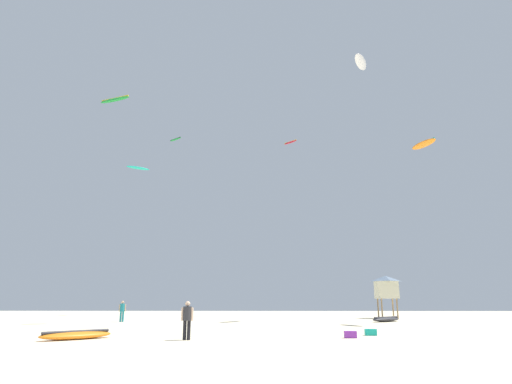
{
  "coord_description": "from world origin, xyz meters",
  "views": [
    {
      "loc": [
        0.85,
        -15.29,
        1.75
      ],
      "look_at": [
        0.0,
        21.83,
        10.93
      ],
      "focal_mm": 30.77,
      "sensor_mm": 36.0,
      "label": 1
    }
  ],
  "objects_px": {
    "lifeguard_tower": "(386,287)",
    "gear_bag": "(371,332)",
    "kite_aloft_2": "(361,62)",
    "kite_aloft_3": "(290,142)",
    "kite_grounded_near": "(76,335)",
    "kite_grounded_mid": "(386,319)",
    "cooler_box": "(350,335)",
    "person_foreground": "(187,317)",
    "person_midground": "(122,310)",
    "kite_aloft_0": "(424,144)",
    "kite_aloft_4": "(175,139)",
    "kite_aloft_1": "(115,100)",
    "kite_aloft_5": "(138,168)"
  },
  "relations": [
    {
      "from": "lifeguard_tower",
      "to": "gear_bag",
      "type": "bearing_deg",
      "value": -107.19
    },
    {
      "from": "kite_aloft_2",
      "to": "kite_aloft_3",
      "type": "height_order",
      "value": "kite_aloft_2"
    },
    {
      "from": "kite_grounded_near",
      "to": "kite_aloft_2",
      "type": "distance_m",
      "value": 38.23
    },
    {
      "from": "kite_grounded_mid",
      "to": "lifeguard_tower",
      "type": "distance_m",
      "value": 8.04
    },
    {
      "from": "kite_grounded_near",
      "to": "lifeguard_tower",
      "type": "relative_size",
      "value": 0.74
    },
    {
      "from": "kite_grounded_near",
      "to": "cooler_box",
      "type": "relative_size",
      "value": 5.48
    },
    {
      "from": "person_foreground",
      "to": "person_midground",
      "type": "xyz_separation_m",
      "value": [
        -8.41,
        16.85,
        -0.01
      ]
    },
    {
      "from": "cooler_box",
      "to": "kite_aloft_0",
      "type": "xyz_separation_m",
      "value": [
        9.21,
        12.83,
        14.24
      ]
    },
    {
      "from": "person_midground",
      "to": "kite_aloft_3",
      "type": "bearing_deg",
      "value": -56.94
    },
    {
      "from": "lifeguard_tower",
      "to": "kite_aloft_4",
      "type": "relative_size",
      "value": 1.91
    },
    {
      "from": "kite_grounded_near",
      "to": "kite_aloft_1",
      "type": "relative_size",
      "value": 0.72
    },
    {
      "from": "lifeguard_tower",
      "to": "kite_aloft_4",
      "type": "distance_m",
      "value": 33.85
    },
    {
      "from": "gear_bag",
      "to": "kite_aloft_3",
      "type": "bearing_deg",
      "value": 94.29
    },
    {
      "from": "kite_aloft_0",
      "to": "kite_aloft_3",
      "type": "distance_m",
      "value": 21.33
    },
    {
      "from": "kite_grounded_near",
      "to": "kite_aloft_4",
      "type": "height_order",
      "value": "kite_aloft_4"
    },
    {
      "from": "person_midground",
      "to": "kite_aloft_0",
      "type": "distance_m",
      "value": 28.71
    },
    {
      "from": "cooler_box",
      "to": "kite_aloft_3",
      "type": "height_order",
      "value": "kite_aloft_3"
    },
    {
      "from": "cooler_box",
      "to": "kite_aloft_4",
      "type": "bearing_deg",
      "value": 115.28
    },
    {
      "from": "person_midground",
      "to": "cooler_box",
      "type": "xyz_separation_m",
      "value": [
        16.03,
        -15.58,
        -0.83
      ]
    },
    {
      "from": "kite_aloft_2",
      "to": "kite_aloft_3",
      "type": "distance_m",
      "value": 13.61
    },
    {
      "from": "cooler_box",
      "to": "kite_aloft_1",
      "type": "height_order",
      "value": "kite_aloft_1"
    },
    {
      "from": "gear_bag",
      "to": "kite_aloft_3",
      "type": "relative_size",
      "value": 0.3
    },
    {
      "from": "kite_grounded_mid",
      "to": "kite_aloft_2",
      "type": "bearing_deg",
      "value": 88.31
    },
    {
      "from": "kite_grounded_mid",
      "to": "gear_bag",
      "type": "bearing_deg",
      "value": -107.6
    },
    {
      "from": "cooler_box",
      "to": "kite_aloft_0",
      "type": "relative_size",
      "value": 0.2
    },
    {
      "from": "kite_aloft_3",
      "to": "kite_aloft_5",
      "type": "height_order",
      "value": "kite_aloft_3"
    },
    {
      "from": "kite_grounded_near",
      "to": "kite_aloft_2",
      "type": "relative_size",
      "value": 0.84
    },
    {
      "from": "kite_aloft_0",
      "to": "kite_aloft_1",
      "type": "relative_size",
      "value": 0.66
    },
    {
      "from": "kite_aloft_0",
      "to": "kite_aloft_3",
      "type": "bearing_deg",
      "value": 119.78
    },
    {
      "from": "person_foreground",
      "to": "kite_aloft_1",
      "type": "distance_m",
      "value": 37.76
    },
    {
      "from": "kite_grounded_mid",
      "to": "kite_aloft_1",
      "type": "bearing_deg",
      "value": 162.84
    },
    {
      "from": "kite_aloft_1",
      "to": "kite_grounded_mid",
      "type": "bearing_deg",
      "value": -17.16
    },
    {
      "from": "kite_grounded_mid",
      "to": "kite_aloft_3",
      "type": "xyz_separation_m",
      "value": [
        -6.82,
        14.14,
        20.97
      ]
    },
    {
      "from": "lifeguard_tower",
      "to": "cooler_box",
      "type": "bearing_deg",
      "value": -109.04
    },
    {
      "from": "person_midground",
      "to": "kite_aloft_2",
      "type": "xyz_separation_m",
      "value": [
        22.12,
        4.19,
        25.15
      ]
    },
    {
      "from": "kite_aloft_0",
      "to": "gear_bag",
      "type": "bearing_deg",
      "value": -124.98
    },
    {
      "from": "kite_aloft_0",
      "to": "kite_aloft_5",
      "type": "height_order",
      "value": "kite_aloft_0"
    },
    {
      "from": "lifeguard_tower",
      "to": "kite_aloft_2",
      "type": "relative_size",
      "value": 1.14
    },
    {
      "from": "kite_aloft_2",
      "to": "kite_aloft_4",
      "type": "bearing_deg",
      "value": 146.21
    },
    {
      "from": "person_midground",
      "to": "cooler_box",
      "type": "distance_m",
      "value": 22.37
    },
    {
      "from": "kite_grounded_mid",
      "to": "cooler_box",
      "type": "height_order",
      "value": "kite_grounded_mid"
    },
    {
      "from": "cooler_box",
      "to": "person_foreground",
      "type": "bearing_deg",
      "value": -170.5
    },
    {
      "from": "kite_grounded_near",
      "to": "kite_aloft_0",
      "type": "distance_m",
      "value": 29.62
    },
    {
      "from": "person_foreground",
      "to": "kite_aloft_3",
      "type": "height_order",
      "value": "kite_aloft_3"
    },
    {
      "from": "person_foreground",
      "to": "cooler_box",
      "type": "bearing_deg",
      "value": 106.11
    },
    {
      "from": "kite_aloft_2",
      "to": "kite_aloft_5",
      "type": "distance_m",
      "value": 25.61
    },
    {
      "from": "person_midground",
      "to": "kite_aloft_1",
      "type": "relative_size",
      "value": 0.4
    },
    {
      "from": "person_foreground",
      "to": "person_midground",
      "type": "distance_m",
      "value": 18.83
    },
    {
      "from": "person_foreground",
      "to": "kite_aloft_4",
      "type": "height_order",
      "value": "kite_aloft_4"
    },
    {
      "from": "person_midground",
      "to": "kite_aloft_1",
      "type": "bearing_deg",
      "value": 20.0
    }
  ]
}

